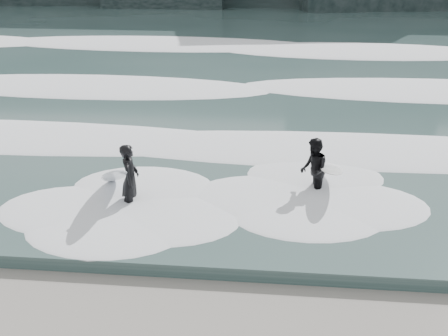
{
  "coord_description": "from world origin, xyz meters",
  "views": [
    {
      "loc": [
        1.74,
        -6.05,
        6.26
      ],
      "look_at": [
        0.52,
        6.23,
        1.0
      ],
      "focal_mm": 45.0,
      "sensor_mm": 36.0,
      "label": 1
    }
  ],
  "objects": [
    {
      "name": "sea",
      "position": [
        0.0,
        29.0,
        0.15
      ],
      "size": [
        90.0,
        52.0,
        0.3
      ],
      "primitive_type": "cube",
      "color": "#344B49",
      "rests_on": "ground"
    },
    {
      "name": "foam_mid",
      "position": [
        0.0,
        16.0,
        0.42
      ],
      "size": [
        60.0,
        4.0,
        0.24
      ],
      "primitive_type": "ellipsoid",
      "color": "white",
      "rests_on": "sea"
    },
    {
      "name": "surfer_right",
      "position": [
        2.74,
        6.77,
        0.81
      ],
      "size": [
        1.03,
        2.02,
        1.61
      ],
      "color": "black",
      "rests_on": "ground"
    },
    {
      "name": "foam_near",
      "position": [
        0.0,
        9.0,
        0.4
      ],
      "size": [
        60.0,
        3.2,
        0.2
      ],
      "primitive_type": "ellipsoid",
      "color": "white",
      "rests_on": "sea"
    },
    {
      "name": "foam_far",
      "position": [
        0.0,
        25.0,
        0.45
      ],
      "size": [
        60.0,
        4.8,
        0.3
      ],
      "primitive_type": "ellipsoid",
      "color": "white",
      "rests_on": "sea"
    },
    {
      "name": "surfer_left",
      "position": [
        -1.75,
        5.7,
        0.87
      ],
      "size": [
        1.34,
        2.14,
        1.72
      ],
      "color": "black",
      "rests_on": "ground"
    }
  ]
}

